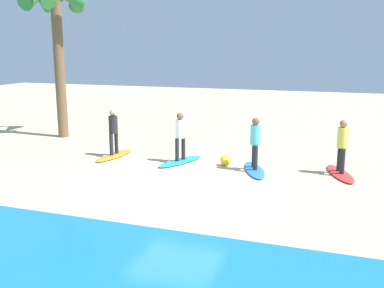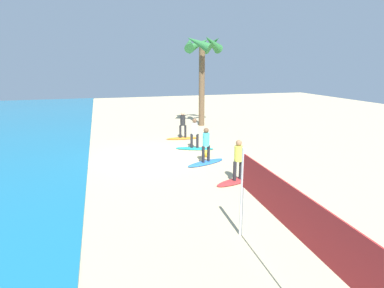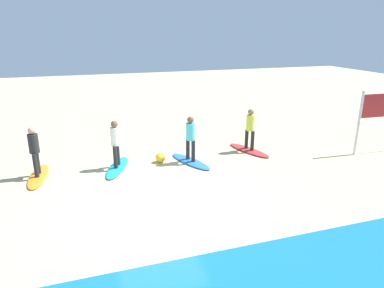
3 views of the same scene
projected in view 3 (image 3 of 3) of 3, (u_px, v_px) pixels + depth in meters
The scene contains 10 objects.
ground_plane at pixel (157, 198), 10.08m from camera, with size 60.00×60.00×0.00m, color #CCB789.
surfboard_red at pixel (249, 150), 13.88m from camera, with size 2.10×0.56×0.09m, color red.
surfer_red at pixel (250, 126), 13.57m from camera, with size 0.32×0.44×1.64m.
surfboard_blue at pixel (191, 161), 12.72m from camera, with size 2.10×0.56×0.09m, color blue.
surfer_blue at pixel (191, 135), 12.41m from camera, with size 0.32×0.44×1.64m.
surfboard_teal at pixel (117, 167), 12.17m from camera, with size 2.10×0.56×0.09m, color teal.
surfer_teal at pixel (115, 140), 11.85m from camera, with size 0.32×0.44×1.64m.
surfboard_orange at pixel (38, 176), 11.43m from camera, with size 2.10×0.56×0.09m, color orange.
surfer_orange at pixel (34, 148), 11.12m from camera, with size 0.32×0.46×1.64m.
beach_ball at pixel (161, 158), 12.68m from camera, with size 0.37×0.37×0.37m, color yellow.
Camera 3 is at (1.84, 8.94, 4.66)m, focal length 32.50 mm.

